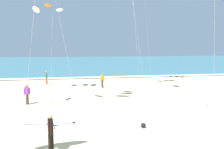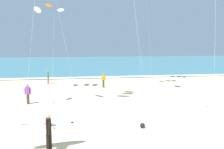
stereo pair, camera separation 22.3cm
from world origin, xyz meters
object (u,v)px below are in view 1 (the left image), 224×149
(bystander_yellow_top, at_px, (102,80))
(surfer_lead, at_px, (50,128))
(kite_arc_amber_high, at_px, (48,8))
(beach_ball, at_px, (143,125))
(bystander_purple_top, at_px, (27,94))
(bystander_green_top, at_px, (47,78))

(bystander_yellow_top, bearing_deg, surfer_lead, -105.32)
(surfer_lead, xyz_separation_m, kite_arc_amber_high, (-1.33, 13.92, 7.06))
(beach_ball, bearing_deg, bystander_yellow_top, 93.42)
(bystander_purple_top, xyz_separation_m, bystander_yellow_top, (6.62, 6.27, 0.00))
(bystander_yellow_top, bearing_deg, beach_ball, -86.58)
(surfer_lead, bearing_deg, bystander_purple_top, 106.79)
(surfer_lead, distance_m, kite_arc_amber_high, 15.67)
(bystander_purple_top, height_order, beach_ball, bystander_purple_top)
(bystander_yellow_top, relative_size, beach_ball, 5.68)
(bystander_purple_top, relative_size, beach_ball, 5.68)
(bystander_green_top, height_order, beach_ball, bystander_green_top)
(bystander_purple_top, relative_size, bystander_green_top, 1.00)
(surfer_lead, xyz_separation_m, bystander_green_top, (-2.15, 17.89, -0.24))
(kite_arc_amber_high, relative_size, beach_ball, 30.36)
(kite_arc_amber_high, height_order, beach_ball, kite_arc_amber_high)
(kite_arc_amber_high, bearing_deg, beach_ball, -62.56)
(kite_arc_amber_high, distance_m, bystander_yellow_top, 9.11)
(kite_arc_amber_high, xyz_separation_m, beach_ball, (6.14, -11.82, -7.97))
(bystander_purple_top, height_order, bystander_yellow_top, same)
(bystander_green_top, distance_m, beach_ball, 17.27)
(bystander_yellow_top, height_order, beach_ball, bystander_yellow_top)
(kite_arc_amber_high, relative_size, bystander_yellow_top, 5.35)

